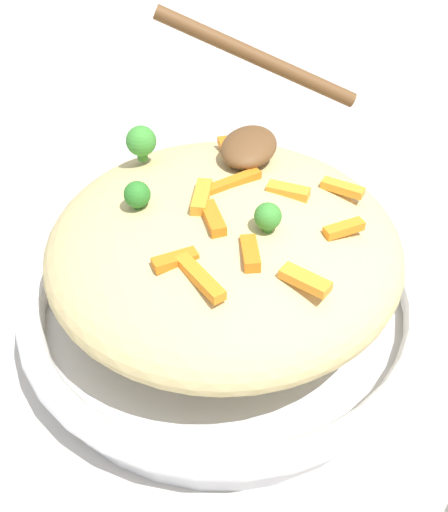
{
  "coord_description": "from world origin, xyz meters",
  "views": [
    {
      "loc": [
        -0.35,
        -0.11,
        0.39
      ],
      "look_at": [
        0.0,
        0.0,
        0.08
      ],
      "focal_mm": 46.68,
      "sensor_mm": 36.0,
      "label": 1
    }
  ],
  "objects": [
    {
      "name": "pasta_mound",
      "position": [
        0.0,
        0.0,
        0.08
      ],
      "size": [
        0.26,
        0.26,
        0.08
      ],
      "primitive_type": "ellipsoid",
      "color": "#D1BA7A",
      "rests_on": "serving_bowl"
    },
    {
      "name": "carrot_piece_1",
      "position": [
        -0.02,
        -0.0,
        0.13
      ],
      "size": [
        0.03,
        0.03,
        0.01
      ],
      "primitive_type": "cube",
      "rotation": [
        0.0,
        0.0,
        0.59
      ],
      "color": "orange",
      "rests_on": "pasta_mound"
    },
    {
      "name": "ground_plane",
      "position": [
        0.0,
        0.0,
        0.0
      ],
      "size": [
        2.4,
        2.4,
        0.0
      ],
      "primitive_type": "plane",
      "color": "beige"
    },
    {
      "name": "broccoli_floret_1",
      "position": [
        -0.02,
        0.05,
        0.13
      ],
      "size": [
        0.02,
        0.02,
        0.02
      ],
      "color": "#296820",
      "rests_on": "pasta_mound"
    },
    {
      "name": "broccoli_floret_0",
      "position": [
        0.04,
        0.08,
        0.13
      ],
      "size": [
        0.02,
        0.02,
        0.03
      ],
      "color": "#377928",
      "rests_on": "pasta_mound"
    },
    {
      "name": "carrot_piece_10",
      "position": [
        0.05,
        -0.07,
        0.12
      ],
      "size": [
        0.01,
        0.03,
        0.01
      ],
      "primitive_type": "cube",
      "rotation": [
        0.0,
        0.0,
        1.37
      ],
      "color": "orange",
      "rests_on": "pasta_mound"
    },
    {
      "name": "carrot_piece_5",
      "position": [
        -0.05,
        -0.03,
        0.12
      ],
      "size": [
        0.03,
        0.02,
        0.01
      ],
      "primitive_type": "cube",
      "rotation": [
        0.0,
        0.0,
        0.4
      ],
      "color": "orange",
      "rests_on": "pasta_mound"
    },
    {
      "name": "serving_bowl",
      "position": [
        0.0,
        0.0,
        0.02
      ],
      "size": [
        0.31,
        0.31,
        0.05
      ],
      "color": "silver",
      "rests_on": "ground_plane"
    },
    {
      "name": "broccoli_floret_2",
      "position": [
        -0.02,
        -0.04,
        0.13
      ],
      "size": [
        0.02,
        0.02,
        0.02
      ],
      "color": "#377928",
      "rests_on": "pasta_mound"
    },
    {
      "name": "carrot_piece_3",
      "position": [
        0.02,
        -0.04,
        0.12
      ],
      "size": [
        0.01,
        0.03,
        0.01
      ],
      "primitive_type": "cube",
      "rotation": [
        0.0,
        0.0,
        1.52
      ],
      "color": "orange",
      "rests_on": "pasta_mound"
    },
    {
      "name": "carrot_piece_7",
      "position": [
        -0.0,
        -0.08,
        0.12
      ],
      "size": [
        0.03,
        0.03,
        0.01
      ],
      "primitive_type": "cube",
      "rotation": [
        0.0,
        0.0,
        2.32
      ],
      "color": "orange",
      "rests_on": "pasta_mound"
    },
    {
      "name": "carrot_piece_2",
      "position": [
        -0.06,
        -0.07,
        0.12
      ],
      "size": [
        0.02,
        0.03,
        0.01
      ],
      "primitive_type": "cube",
      "rotation": [
        0.0,
        0.0,
        4.38
      ],
      "color": "orange",
      "rests_on": "pasta_mound"
    },
    {
      "name": "serving_spoon",
      "position": [
        0.09,
        0.01,
        0.15
      ],
      "size": [
        0.13,
        0.16,
        0.08
      ],
      "color": "brown",
      "rests_on": "pasta_mound"
    },
    {
      "name": "carrot_piece_0",
      "position": [
        0.02,
        -0.0,
        0.13
      ],
      "size": [
        0.04,
        0.03,
        0.01
      ],
      "primitive_type": "cube",
      "rotation": [
        0.0,
        0.0,
        2.46
      ],
      "color": "orange",
      "rests_on": "pasta_mound"
    },
    {
      "name": "carrot_piece_8",
      "position": [
        -0.07,
        -0.01,
        0.12
      ],
      "size": [
        0.03,
        0.04,
        0.01
      ],
      "primitive_type": "cube",
      "rotation": [
        0.0,
        0.0,
        0.92
      ],
      "color": "orange",
      "rests_on": "pasta_mound"
    },
    {
      "name": "carrot_piece_9",
      "position": [
        -0.06,
        0.01,
        0.12
      ],
      "size": [
        0.03,
        0.03,
        0.01
      ],
      "primitive_type": "cube",
      "rotation": [
        0.0,
        0.0,
        5.45
      ],
      "color": "orange",
      "rests_on": "pasta_mound"
    },
    {
      "name": "carrot_piece_4",
      "position": [
        -0.01,
        0.01,
        0.13
      ],
      "size": [
        0.04,
        0.02,
        0.01
      ],
      "primitive_type": "cube",
      "rotation": [
        0.0,
        0.0,
        0.19
      ],
      "color": "orange",
      "rests_on": "pasta_mound"
    },
    {
      "name": "carrot_piece_6",
      "position": [
        0.06,
        0.02,
        0.12
      ],
      "size": [
        0.04,
        0.03,
        0.01
      ],
      "primitive_type": "cube",
      "rotation": [
        0.0,
        0.0,
        0.54
      ],
      "color": "orange",
      "rests_on": "pasta_mound"
    }
  ]
}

